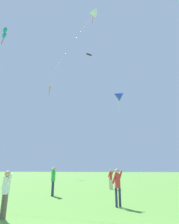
# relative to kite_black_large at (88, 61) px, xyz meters

# --- Properties ---
(kite_black_large) EXTENTS (3.41, 5.54, 29.62)m
(kite_black_large) POSITION_rel_kite_black_large_xyz_m (0.00, 0.00, 0.00)
(kite_black_large) COLOR black
(kite_black_large) RESTS_ON ground_plane
(kite_blue_delta) EXTENTS (4.81, 8.47, 17.19)m
(kite_blue_delta) POSITION_rel_kite_black_large_xyz_m (7.18, -3.31, -11.05)
(kite_blue_delta) COLOR blue
(kite_blue_delta) RESTS_ON ground_plane
(kite_teal_box) EXTENTS (4.27, 4.77, 17.77)m
(kite_teal_box) POSITION_rel_kite_black_large_xyz_m (-3.37, -23.76, -10.07)
(kite_teal_box) COLOR teal
(kite_teal_box) RESTS_ON ground_plane
(kite_white_distant) EXTENTS (3.33, 10.83, 19.28)m
(kite_white_distant) POSITION_rel_kite_black_large_xyz_m (6.97, -22.20, -8.29)
(kite_white_distant) COLOR white
(kite_white_distant) RESTS_ON ground_plane
(kite_orange_box) EXTENTS (3.23, 6.19, 23.89)m
(kite_orange_box) POSITION_rel_kite_black_large_xyz_m (-12.39, 4.52, -4.14)
(kite_orange_box) COLOR orange
(kite_orange_box) RESTS_ON ground_plane
(person_with_spool) EXTENTS (0.49, 0.32, 1.60)m
(person_with_spool) POSITION_rel_kite_black_large_xyz_m (10.12, -30.05, -26.04)
(person_with_spool) COLOR #2D3351
(person_with_spool) RESTS_ON ground_plane
(person_foreground_watcher) EXTENTS (0.24, 0.57, 1.75)m
(person_foreground_watcher) POSITION_rel_kite_black_large_xyz_m (5.66, -27.39, -25.95)
(person_foreground_watcher) COLOR #2D3351
(person_foreground_watcher) RESTS_ON ground_plane
(person_in_blue_jacket) EXTENTS (0.52, 0.22, 1.60)m
(person_in_blue_jacket) POSITION_rel_kite_black_large_xyz_m (8.47, -22.12, -26.04)
(person_in_blue_jacket) COLOR gray
(person_in_blue_jacket) RESTS_ON ground_plane
(person_far_back) EXTENTS (0.49, 0.22, 1.52)m
(person_far_back) POSITION_rel_kite_black_large_xyz_m (6.72, -33.19, -26.09)
(person_far_back) COLOR #665B4C
(person_far_back) RESTS_ON ground_plane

